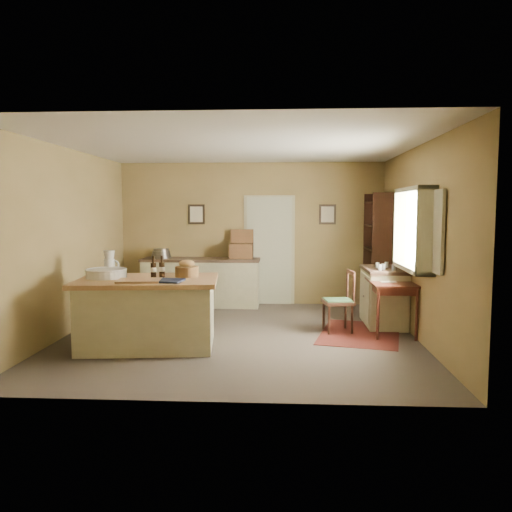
{
  "coord_description": "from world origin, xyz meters",
  "views": [
    {
      "loc": [
        0.63,
        -7.03,
        1.81
      ],
      "look_at": [
        0.23,
        0.05,
        1.15
      ],
      "focal_mm": 35.0,
      "sensor_mm": 36.0,
      "label": 1
    }
  ],
  "objects": [
    {
      "name": "framed_prints",
      "position": [
        0.2,
        2.48,
        1.72
      ],
      "size": [
        2.82,
        0.02,
        0.38
      ],
      "color": "black",
      "rests_on": "ground"
    },
    {
      "name": "ground",
      "position": [
        0.0,
        0.0,
        0.0
      ],
      "size": [
        5.0,
        5.0,
        0.0
      ],
      "primitive_type": "plane",
      "color": "brown",
      "rests_on": "ground"
    },
    {
      "name": "sideboard",
      "position": [
        -0.91,
        2.2,
        0.48
      ],
      "size": [
        2.2,
        0.63,
        1.18
      ],
      "color": "#C0BC95",
      "rests_on": "ground"
    },
    {
      "name": "door",
      "position": [
        0.35,
        2.47,
        1.05
      ],
      "size": [
        0.97,
        0.06,
        2.11
      ],
      "primitive_type": "cube",
      "color": "beige",
      "rests_on": "ground"
    },
    {
      "name": "wall_front",
      "position": [
        0.0,
        -2.5,
        1.35
      ],
      "size": [
        5.0,
        0.1,
        2.7
      ],
      "primitive_type": "cube",
      "color": "#967D4C",
      "rests_on": "ground"
    },
    {
      "name": "window",
      "position": [
        2.42,
        -0.2,
        1.55
      ],
      "size": [
        0.25,
        1.99,
        1.12
      ],
      "color": "#C0BC95",
      "rests_on": "ground"
    },
    {
      "name": "wall_right",
      "position": [
        2.5,
        0.0,
        1.35
      ],
      "size": [
        0.1,
        5.0,
        2.7
      ],
      "primitive_type": "cube",
      "color": "#967D4C",
      "rests_on": "ground"
    },
    {
      "name": "right_cabinet",
      "position": [
        2.2,
        0.81,
        0.46
      ],
      "size": [
        0.6,
        1.08,
        0.99
      ],
      "color": "#C0BC95",
      "rests_on": "ground"
    },
    {
      "name": "work_island",
      "position": [
        -1.17,
        -0.63,
        0.48
      ],
      "size": [
        1.92,
        1.36,
        1.2
      ],
      "rotation": [
        0.0,
        0.0,
        0.1
      ],
      "color": "#C0BC95",
      "rests_on": "ground"
    },
    {
      "name": "writing_desk",
      "position": [
        2.2,
        0.3,
        0.67
      ],
      "size": [
        0.61,
        1.0,
        0.82
      ],
      "color": "#35150F",
      "rests_on": "ground"
    },
    {
      "name": "wall_left",
      "position": [
        -2.5,
        0.0,
        1.35
      ],
      "size": [
        0.1,
        5.0,
        2.7
      ],
      "primitive_type": "cube",
      "color": "#967D4C",
      "rests_on": "ground"
    },
    {
      "name": "shelving_unit",
      "position": [
        2.35,
        2.0,
        1.05
      ],
      "size": [
        0.36,
        0.95,
        2.1
      ],
      "color": "black",
      "rests_on": "ground"
    },
    {
      "name": "desk_chair",
      "position": [
        1.43,
        0.3,
        0.45
      ],
      "size": [
        0.48,
        0.48,
        0.9
      ],
      "primitive_type": null,
      "rotation": [
        0.0,
        0.0,
        0.15
      ],
      "color": "black",
      "rests_on": "ground"
    },
    {
      "name": "ceiling",
      "position": [
        0.0,
        0.0,
        2.7
      ],
      "size": [
        5.0,
        5.0,
        0.0
      ],
      "primitive_type": "plane",
      "color": "silver",
      "rests_on": "wall_back"
    },
    {
      "name": "rug",
      "position": [
        1.75,
        0.2,
        0.0
      ],
      "size": [
        1.44,
        1.81,
        0.01
      ],
      "primitive_type": "cube",
      "rotation": [
        0.0,
        0.0,
        -0.23
      ],
      "color": "#4A140F",
      "rests_on": "ground"
    },
    {
      "name": "wall_back",
      "position": [
        0.0,
        2.5,
        1.35
      ],
      "size": [
        5.0,
        0.1,
        2.7
      ],
      "primitive_type": "cube",
      "color": "#967D4C",
      "rests_on": "ground"
    }
  ]
}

